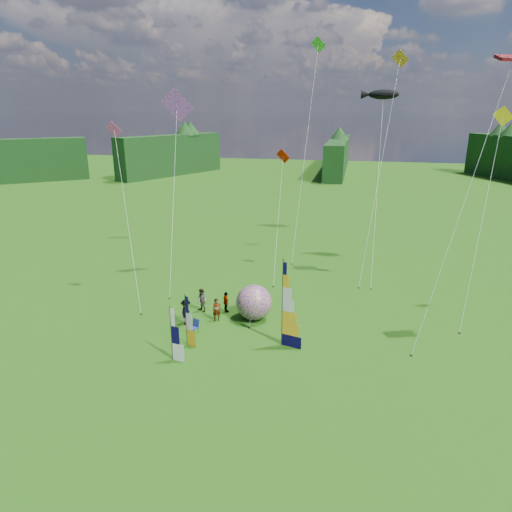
% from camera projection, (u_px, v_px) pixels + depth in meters
% --- Properties ---
extents(ground, '(220.00, 220.00, 0.00)m').
position_uv_depth(ground, '(258.00, 373.00, 25.40)').
color(ground, '#236216').
rests_on(ground, ground).
extents(treeline_ring, '(210.00, 210.00, 8.00)m').
position_uv_depth(treeline_ring, '(258.00, 307.00, 24.17)').
color(treeline_ring, '#113B15').
rests_on(treeline_ring, ground).
extents(feather_banner_main, '(1.44, 0.45, 5.45)m').
position_uv_depth(feather_banner_main, '(282.00, 305.00, 27.55)').
color(feather_banner_main, '#08043A').
rests_on(feather_banner_main, ground).
extents(side_banner_left, '(0.90, 0.43, 3.30)m').
position_uv_depth(side_banner_left, '(186.00, 321.00, 27.87)').
color(side_banner_left, '#F7AB1C').
rests_on(side_banner_left, ground).
extents(side_banner_far, '(0.99, 0.27, 3.33)m').
position_uv_depth(side_banner_far, '(171.00, 334.00, 26.16)').
color(side_banner_far, white).
rests_on(side_banner_far, ground).
extents(bol_inflatable, '(3.01, 3.01, 2.48)m').
position_uv_depth(bol_inflatable, '(254.00, 302.00, 31.53)').
color(bol_inflatable, '#1A0F99').
rests_on(bol_inflatable, ground).
extents(spectator_a, '(0.71, 0.62, 1.63)m').
position_uv_depth(spectator_a, '(217.00, 310.00, 31.38)').
color(spectator_a, '#66594C').
rests_on(spectator_a, ground).
extents(spectator_b, '(0.93, 0.81, 1.73)m').
position_uv_depth(spectator_b, '(202.00, 301.00, 32.76)').
color(spectator_b, '#66594C').
rests_on(spectator_b, ground).
extents(spectator_c, '(0.52, 1.20, 1.82)m').
position_uv_depth(spectator_c, '(186.00, 312.00, 30.80)').
color(spectator_c, '#66594C').
rests_on(spectator_c, ground).
extents(spectator_d, '(0.84, 0.95, 1.54)m').
position_uv_depth(spectator_d, '(226.00, 302.00, 32.71)').
color(spectator_d, '#66594C').
rests_on(spectator_d, ground).
extents(camp_chair, '(0.74, 0.74, 0.98)m').
position_uv_depth(camp_chair, '(194.00, 327.00, 29.64)').
color(camp_chair, navy).
rests_on(camp_chair, ground).
extents(kite_whale, '(3.65, 14.65, 16.86)m').
position_uv_depth(kite_whale, '(378.00, 176.00, 39.69)').
color(kite_whale, black).
rests_on(kite_whale, ground).
extents(kite_rainbow_delta, '(10.46, 13.94, 16.56)m').
position_uv_depth(kite_rainbow_delta, '(173.00, 183.00, 36.54)').
color(kite_rainbow_delta, '#E65129').
rests_on(kite_rainbow_delta, ground).
extents(kite_parafoil, '(9.82, 10.84, 18.81)m').
position_uv_depth(kite_parafoil, '(464.00, 192.00, 26.39)').
color(kite_parafoil, red).
rests_on(kite_parafoil, ground).
extents(small_kite_red, '(6.06, 10.62, 10.97)m').
position_uv_depth(small_kite_red, '(279.00, 211.00, 39.61)').
color(small_kite_red, red).
rests_on(small_kite_red, ground).
extents(small_kite_orange, '(6.41, 10.13, 19.13)m').
position_uv_depth(small_kite_orange, '(380.00, 165.00, 37.38)').
color(small_kite_orange, orange).
rests_on(small_kite_orange, ground).
extents(small_kite_yellow, '(5.50, 9.35, 14.69)m').
position_uv_depth(small_kite_yellow, '(483.00, 214.00, 30.34)').
color(small_kite_yellow, yellow).
rests_on(small_kite_yellow, ground).
extents(small_kite_pink, '(7.28, 9.20, 13.56)m').
position_uv_depth(small_kite_pink, '(126.00, 211.00, 33.89)').
color(small_kite_pink, '#D64190').
rests_on(small_kite_pink, ground).
extents(small_kite_green, '(3.45, 11.88, 21.30)m').
position_uv_depth(small_kite_green, '(306.00, 145.00, 43.91)').
color(small_kite_green, '#2A961B').
rests_on(small_kite_green, ground).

